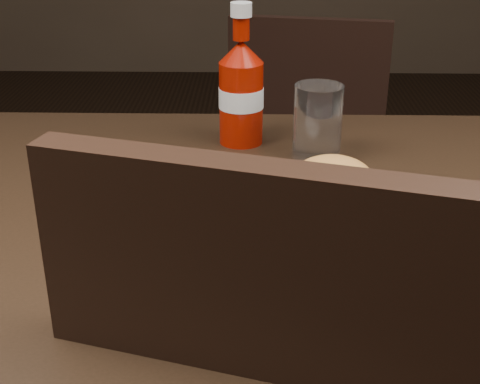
{
  "coord_description": "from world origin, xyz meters",
  "views": [
    {
      "loc": [
        0.07,
        -0.74,
        1.13
      ],
      "look_at": [
        0.06,
        -0.03,
        0.8
      ],
      "focal_mm": 50.0,
      "sensor_mm": 36.0,
      "label": 1
    }
  ],
  "objects_px": {
    "chair_far": "(310,161)",
    "tumbler": "(317,123)",
    "ketchup_bottle": "(241,106)",
    "dining_table": "(194,230)",
    "plate": "(240,230)"
  },
  "relations": [
    {
      "from": "chair_far",
      "to": "tumbler",
      "type": "xyz_separation_m",
      "value": [
        -0.06,
        -0.76,
        0.38
      ]
    },
    {
      "from": "plate",
      "to": "tumbler",
      "type": "relative_size",
      "value": 2.47
    },
    {
      "from": "dining_table",
      "to": "ketchup_bottle",
      "type": "xyz_separation_m",
      "value": [
        0.05,
        0.26,
        0.08
      ]
    },
    {
      "from": "dining_table",
      "to": "chair_far",
      "type": "height_order",
      "value": "dining_table"
    },
    {
      "from": "dining_table",
      "to": "ketchup_bottle",
      "type": "distance_m",
      "value": 0.28
    },
    {
      "from": "dining_table",
      "to": "plate",
      "type": "xyz_separation_m",
      "value": [
        0.06,
        -0.04,
        0.03
      ]
    },
    {
      "from": "dining_table",
      "to": "tumbler",
      "type": "height_order",
      "value": "tumbler"
    },
    {
      "from": "dining_table",
      "to": "plate",
      "type": "distance_m",
      "value": 0.08
    },
    {
      "from": "chair_far",
      "to": "tumbler",
      "type": "distance_m",
      "value": 0.85
    },
    {
      "from": "chair_far",
      "to": "tumbler",
      "type": "height_order",
      "value": "tumbler"
    },
    {
      "from": "ketchup_bottle",
      "to": "tumbler",
      "type": "height_order",
      "value": "ketchup_bottle"
    },
    {
      "from": "ketchup_bottle",
      "to": "chair_far",
      "type": "bearing_deg",
      "value": 75.78
    },
    {
      "from": "chair_far",
      "to": "tumbler",
      "type": "relative_size",
      "value": 3.45
    },
    {
      "from": "dining_table",
      "to": "plate",
      "type": "relative_size",
      "value": 4.28
    },
    {
      "from": "dining_table",
      "to": "ketchup_bottle",
      "type": "bearing_deg",
      "value": 78.21
    }
  ]
}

